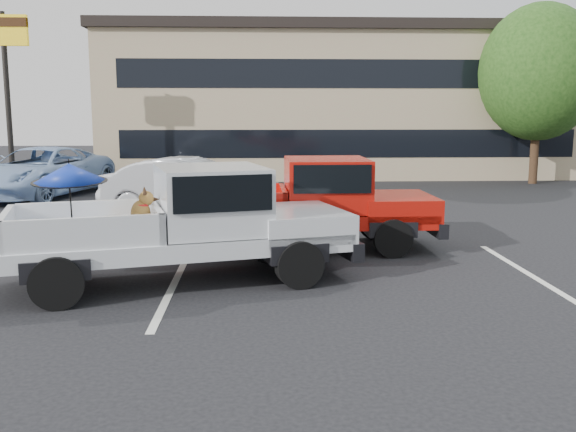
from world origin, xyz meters
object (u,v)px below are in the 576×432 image
(tree_back, at_px, (411,78))
(red_pickup, at_px, (318,200))
(blue_suv, at_px, (40,172))
(silver_sedan, at_px, (192,188))
(silver_pickup, at_px, (197,218))
(tree_right, at_px, (539,72))
(motel_sign, at_px, (5,54))

(tree_back, xyz_separation_m, red_pickup, (-6.42, -19.49, -3.41))
(red_pickup, height_order, blue_suv, red_pickup)
(silver_sedan, relative_size, blue_suv, 0.81)
(silver_pickup, height_order, red_pickup, silver_pickup)
(tree_right, height_order, red_pickup, tree_right)
(blue_suv, bearing_deg, tree_back, 52.52)
(red_pickup, bearing_deg, silver_sedan, 125.26)
(tree_back, relative_size, silver_pickup, 1.18)
(motel_sign, height_order, blue_suv, motel_sign)
(silver_pickup, relative_size, silver_sedan, 1.28)
(tree_right, height_order, silver_pickup, tree_right)
(tree_back, height_order, blue_suv, tree_back)
(tree_right, height_order, blue_suv, tree_right)
(motel_sign, distance_m, silver_sedan, 9.40)
(tree_back, height_order, silver_sedan, tree_back)
(red_pickup, bearing_deg, blue_suv, 133.69)
(silver_sedan, bearing_deg, silver_pickup, -156.26)
(tree_right, relative_size, blue_suv, 1.17)
(motel_sign, height_order, silver_sedan, motel_sign)
(silver_pickup, bearing_deg, blue_suv, 104.44)
(motel_sign, distance_m, red_pickup, 13.97)
(red_pickup, xyz_separation_m, silver_sedan, (-2.96, 4.06, -0.22))
(tree_back, distance_m, red_pickup, 20.81)
(blue_suv, bearing_deg, tree_right, 25.41)
(tree_back, bearing_deg, red_pickup, -108.23)
(tree_right, distance_m, silver_pickup, 18.41)
(silver_pickup, distance_m, blue_suv, 12.52)
(red_pickup, relative_size, silver_sedan, 1.19)
(motel_sign, xyz_separation_m, silver_sedan, (6.62, -5.43, -3.88))
(motel_sign, bearing_deg, tree_back, 32.01)
(tree_right, distance_m, silver_sedan, 14.84)
(tree_right, xyz_separation_m, silver_sedan, (-12.38, -7.43, -3.43))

